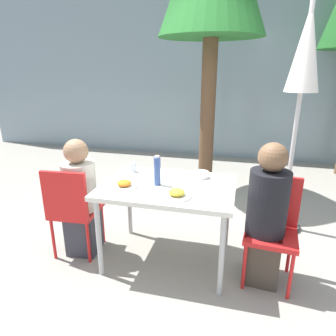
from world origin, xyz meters
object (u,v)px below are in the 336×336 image
(drinking_cup, at_px, (133,167))
(closed_umbrella, at_px, (304,67))
(salad_bowl, at_px, (201,175))
(person_right, at_px, (266,218))
(bottle, at_px, (157,171))
(person_left, at_px, (81,200))
(chair_right, at_px, (272,221))
(chair_left, at_px, (72,206))

(drinking_cup, bearing_deg, closed_umbrella, 23.07)
(closed_umbrella, distance_m, salad_bowl, 1.41)
(person_right, bearing_deg, closed_umbrella, -100.88)
(person_right, height_order, salad_bowl, person_right)
(bottle, distance_m, salad_bowl, 0.44)
(closed_umbrella, distance_m, drinking_cup, 1.87)
(drinking_cup, bearing_deg, person_right, -14.81)
(person_left, height_order, chair_right, person_left)
(person_left, bearing_deg, chair_left, -121.93)
(chair_right, xyz_separation_m, closed_umbrella, (0.22, 0.89, 1.19))
(person_right, height_order, bottle, person_right)
(bottle, height_order, salad_bowl, bottle)
(chair_left, xyz_separation_m, salad_bowl, (1.10, 0.39, 0.26))
(person_left, height_order, bottle, person_left)
(chair_right, distance_m, drinking_cup, 1.33)
(chair_right, distance_m, bottle, 1.02)
(closed_umbrella, bearing_deg, chair_right, -104.20)
(person_right, xyz_separation_m, drinking_cup, (-1.22, 0.32, 0.22))
(person_right, bearing_deg, chair_left, 7.74)
(person_right, distance_m, salad_bowl, 0.68)
(person_left, relative_size, salad_bowl, 7.38)
(chair_right, distance_m, salad_bowl, 0.72)
(drinking_cup, distance_m, salad_bowl, 0.65)
(salad_bowl, bearing_deg, chair_right, -21.40)
(chair_right, xyz_separation_m, salad_bowl, (-0.63, 0.25, 0.26))
(chair_left, height_order, chair_right, same)
(bottle, bearing_deg, chair_right, 1.24)
(person_right, relative_size, bottle, 4.55)
(person_left, xyz_separation_m, chair_right, (1.68, 0.06, -0.03))
(drinking_cup, height_order, salad_bowl, drinking_cup)
(person_left, height_order, drinking_cup, person_left)
(chair_right, bearing_deg, chair_left, 10.15)
(chair_left, height_order, person_right, person_right)
(person_left, xyz_separation_m, closed_umbrella, (1.91, 0.95, 1.16))
(salad_bowl, bearing_deg, person_right, -29.39)
(chair_right, height_order, bottle, bottle)
(drinking_cup, relative_size, salad_bowl, 0.61)
(person_left, distance_m, drinking_cup, 0.57)
(chair_right, bearing_deg, closed_umbrella, -98.75)
(person_left, bearing_deg, bottle, -1.30)
(person_left, height_order, closed_umbrella, closed_umbrella)
(drinking_cup, bearing_deg, salad_bowl, -0.19)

